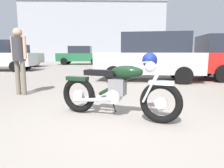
# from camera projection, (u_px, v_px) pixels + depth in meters

# --- Properties ---
(ground_plane) EXTENTS (80.00, 80.00, 0.00)m
(ground_plane) POSITION_uv_depth(u_px,v_px,m) (123.00, 125.00, 2.95)
(ground_plane) COLOR gray
(vintage_motorcycle) EXTENTS (1.94, 0.96, 1.07)m
(vintage_motorcycle) POSITION_uv_depth(u_px,v_px,m) (120.00, 88.00, 3.25)
(vintage_motorcycle) COLOR black
(vintage_motorcycle) RESTS_ON ground_plane
(bystander) EXTENTS (0.44, 0.30, 1.66)m
(bystander) POSITION_uv_depth(u_px,v_px,m) (19.00, 54.00, 4.94)
(bystander) COLOR #706656
(bystander) RESTS_ON ground_plane
(blue_hatchback_right) EXTENTS (4.29, 2.10, 1.67)m
(blue_hatchback_right) POSITION_uv_depth(u_px,v_px,m) (13.00, 56.00, 15.21)
(blue_hatchback_right) COLOR black
(blue_hatchback_right) RESTS_ON ground_plane
(red_hatchback_near) EXTENTS (4.24, 1.99, 1.67)m
(red_hatchback_near) POSITION_uv_depth(u_px,v_px,m) (80.00, 55.00, 18.49)
(red_hatchback_near) COLOR black
(red_hatchback_near) RESTS_ON ground_plane
(white_estate_far) EXTENTS (4.12, 2.30, 1.78)m
(white_estate_far) POSITION_uv_depth(u_px,v_px,m) (150.00, 57.00, 7.62)
(white_estate_far) COLOR black
(white_estate_far) RESTS_ON ground_plane
(industrial_building) EXTENTS (20.52, 12.01, 17.86)m
(industrial_building) POSITION_uv_depth(u_px,v_px,m) (95.00, 33.00, 32.99)
(industrial_building) COLOR #9EA0A8
(industrial_building) RESTS_ON ground_plane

